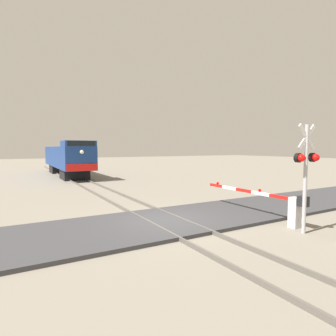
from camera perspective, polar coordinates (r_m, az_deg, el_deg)
name	(u,v)px	position (r m, az deg, el deg)	size (l,w,h in m)	color
ground_plane	(166,223)	(11.94, -0.38, -11.24)	(160.00, 160.00, 0.00)	gray
rail_track_left	(151,224)	(11.60, -3.53, -11.33)	(0.08, 80.00, 0.15)	#59544C
rail_track_right	(181,219)	(12.28, 2.59, -10.45)	(0.08, 80.00, 0.15)	#59544C
road_surface	(166,221)	(11.92, -0.38, -10.92)	(36.00, 4.47, 0.14)	#38383A
locomotive	(67,158)	(33.58, -20.07, 1.92)	(2.86, 15.78, 3.83)	black
crossing_signal	(306,166)	(11.30, 26.55, 0.37)	(1.18, 0.33, 4.04)	#ADADB2
crossing_gate	(279,204)	(12.59, 21.92, -6.86)	(0.36, 5.83, 1.33)	silver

